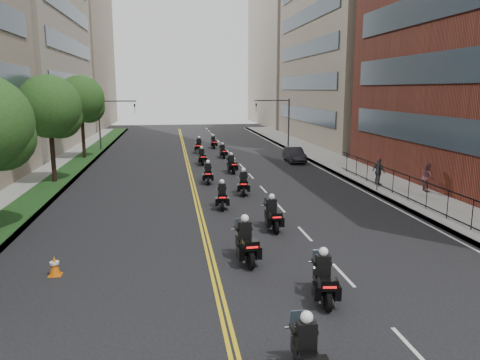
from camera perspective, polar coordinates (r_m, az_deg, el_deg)
The scene contains 27 objects.
ground at distance 12.66m, azimuth 6.50°, elevation -20.86°, with size 160.00×160.00×0.00m, color black.
sidewalk_right at distance 38.93m, azimuth 14.20°, elevation 0.94°, with size 4.00×90.00×0.15m, color gray.
sidewalk_left at distance 37.11m, azimuth -22.48°, elevation -0.06°, with size 4.00×90.00×0.15m, color gray.
grass_strip at distance 36.91m, azimuth -21.29°, elevation 0.12°, with size 2.00×90.00×0.04m, color #123312.
building_right_tan at distance 63.79m, azimuth 14.88°, elevation 18.19°, with size 15.11×28.00×30.00m.
building_right_far at distance 91.88m, azimuth 7.24°, elevation 14.90°, with size 15.00×28.00×26.00m, color #A59685.
building_left_far at distance 90.63m, azimuth -21.26°, elevation 14.32°, with size 16.00×28.00×26.00m, color gray.
iron_fence at distance 26.95m, azimuth 22.87°, elevation -2.21°, with size 0.05×28.00×1.50m.
street_trees at distance 30.14m, azimuth -24.31°, elevation 7.13°, with size 4.40×38.40×7.98m.
traffic_signal_right at distance 53.90m, azimuth 4.97°, elevation 7.83°, with size 4.09×0.20×5.60m.
traffic_signal_left at distance 52.87m, azimuth -15.76°, elevation 7.40°, with size 4.09×0.20×5.60m.
motorcycle_0 at distance 11.49m, azimuth 8.21°, elevation -20.52°, with size 0.55×2.34×1.73m.
motorcycle_1 at distance 15.47m, azimuth 10.14°, elevation -11.92°, with size 0.71×2.35×1.74m.
motorcycle_2 at distance 18.43m, azimuth 0.70°, elevation -7.75°, with size 0.67×2.55×1.88m.
motorcycle_3 at distance 22.59m, azimuth 3.95°, elevation -4.36°, with size 0.55×2.37×1.75m.
motorcycle_4 at distance 26.58m, azimuth -2.19°, elevation -2.07°, with size 0.59×2.24×1.65m.
motorcycle_5 at distance 30.05m, azimuth 0.43°, elevation -0.48°, with size 0.70×2.32×1.71m.
motorcycle_6 at distance 33.71m, azimuth -3.92°, elevation 0.73°, with size 0.60×2.26×1.67m.
motorcycle_7 at distance 37.71m, azimuth -1.05°, elevation 1.85°, with size 0.64×2.26×1.67m.
motorcycle_8 at distance 41.97m, azimuth -4.68°, elevation 2.76°, with size 0.58×2.27×1.67m.
motorcycle_9 at distance 46.04m, azimuth -2.12°, elevation 3.45°, with size 0.57×2.06×1.52m.
motorcycle_10 at distance 49.79m, azimuth -5.04°, elevation 4.11°, with size 0.70×2.44×1.80m.
motorcycle_11 at distance 53.70m, azimuth -3.24°, elevation 4.55°, with size 0.50×2.15×1.58m.
parked_sedan at distance 43.74m, azimuth 6.64°, elevation 3.08°, with size 1.43×4.09×1.35m, color black.
pedestrian_b at distance 32.66m, azimuth 21.86°, elevation 0.36°, with size 0.90×0.70×1.85m, color brown.
pedestrian_c at distance 33.56m, azimuth 16.54°, elevation 0.99°, with size 1.10×0.46×1.87m, color #3F4047.
traffic_cone at distance 18.52m, azimuth -21.67°, elevation -9.71°, with size 0.45×0.45×0.75m.
Camera 1 is at (-2.89, -10.36, 6.68)m, focal length 35.00 mm.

